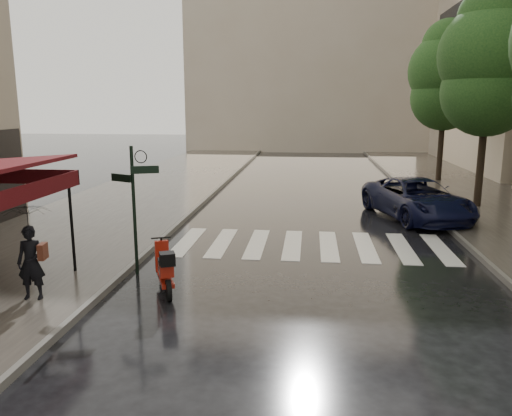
# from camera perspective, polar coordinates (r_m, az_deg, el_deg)

# --- Properties ---
(ground) EXTENTS (120.00, 120.00, 0.00)m
(ground) POSITION_cam_1_polar(r_m,az_deg,el_deg) (9.53, -12.54, -13.55)
(ground) COLOR black
(ground) RESTS_ON ground
(sidewalk_near) EXTENTS (6.00, 60.00, 0.12)m
(sidewalk_near) POSITION_cam_1_polar(r_m,az_deg,el_deg) (21.82, -13.75, 0.90)
(sidewalk_near) COLOR #38332D
(sidewalk_near) RESTS_ON ground
(sidewalk_far) EXTENTS (5.50, 60.00, 0.12)m
(sidewalk_far) POSITION_cam_1_polar(r_m,az_deg,el_deg) (21.80, 25.78, 0.05)
(sidewalk_far) COLOR #38332D
(sidewalk_far) RESTS_ON ground
(curb_near) EXTENTS (0.12, 60.00, 0.16)m
(curb_near) POSITION_cam_1_polar(r_m,az_deg,el_deg) (20.98, -5.89, 0.79)
(curb_near) COLOR #595651
(curb_near) RESTS_ON ground
(curb_far) EXTENTS (0.12, 60.00, 0.16)m
(curb_far) POSITION_cam_1_polar(r_m,az_deg,el_deg) (21.02, 18.58, 0.26)
(curb_far) COLOR #595651
(curb_far) RESTS_ON ground
(crosswalk) EXTENTS (7.85, 3.20, 0.01)m
(crosswalk) POSITION_cam_1_polar(r_m,az_deg,el_deg) (14.70, 6.25, -4.23)
(crosswalk) COLOR silver
(crosswalk) RESTS_ON ground
(signpost) EXTENTS (1.17, 0.29, 3.10)m
(signpost) POSITION_cam_1_polar(r_m,az_deg,el_deg) (12.07, -13.77, 0.91)
(signpost) COLOR black
(signpost) RESTS_ON ground
(backdrop_building) EXTENTS (22.00, 6.00, 20.00)m
(backdrop_building) POSITION_cam_1_polar(r_m,az_deg,el_deg) (46.52, 6.64, 19.01)
(backdrop_building) COLOR tan
(backdrop_building) RESTS_ON ground
(tree_mid) EXTENTS (3.80, 3.80, 8.34)m
(tree_mid) POSITION_cam_1_polar(r_m,az_deg,el_deg) (21.25, 25.17, 14.87)
(tree_mid) COLOR black
(tree_mid) RESTS_ON sidewalk_far
(tree_far) EXTENTS (3.80, 3.80, 8.16)m
(tree_far) POSITION_cam_1_polar(r_m,az_deg,el_deg) (28.01, 20.88, 13.89)
(tree_far) COLOR black
(tree_far) RESTS_ON sidewalk_far
(pedestrian_with_umbrella) EXTENTS (1.02, 1.04, 2.38)m
(pedestrian_with_umbrella) POSITION_cam_1_polar(r_m,az_deg,el_deg) (10.94, -24.64, -1.60)
(pedestrian_with_umbrella) COLOR black
(pedestrian_with_umbrella) RESTS_ON sidewalk_near
(scooter) EXTENTS (0.85, 1.56, 1.09)m
(scooter) POSITION_cam_1_polar(r_m,az_deg,el_deg) (11.10, -10.36, -6.97)
(scooter) COLOR black
(scooter) RESTS_ON ground
(parked_car) EXTENTS (3.75, 5.61, 1.43)m
(parked_car) POSITION_cam_1_polar(r_m,az_deg,el_deg) (18.81, 17.90, 1.00)
(parked_car) COLOR black
(parked_car) RESTS_ON ground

